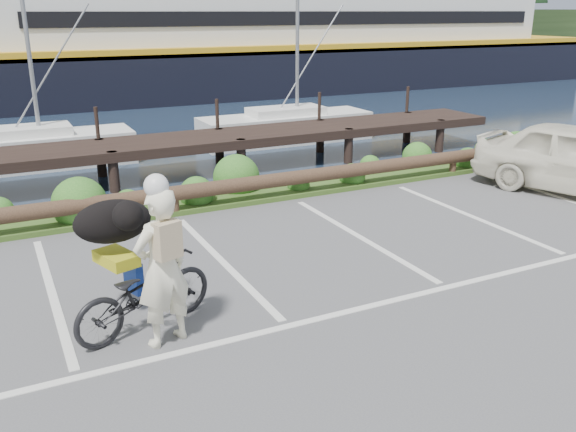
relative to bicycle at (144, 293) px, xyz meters
The scene contains 7 objects.
ground 1.74m from the bicycle, 12.11° to the right, with size 72.00×72.00×0.00m, color #4D4D4F.
harbor_backdrop 78.14m from the bicycle, 88.52° to the left, with size 170.00×160.00×30.00m.
vegetation_strip 5.23m from the bicycle, 71.76° to the left, with size 34.00×1.60×0.10m, color #3D5B21.
log_rail 4.58m from the bicycle, 69.00° to the left, with size 32.00×0.30×0.60m, color #443021, non-canonical shape.
bicycle is the anchor object (origin of this frame).
cyclist 0.65m from the bicycle, 71.17° to the right, with size 0.71×0.47×1.96m, color white.
dog 1.00m from the bicycle, 108.83° to the left, with size 0.99×0.48×0.57m, color black.
Camera 1 is at (-3.08, -6.62, 3.85)m, focal length 38.00 mm.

